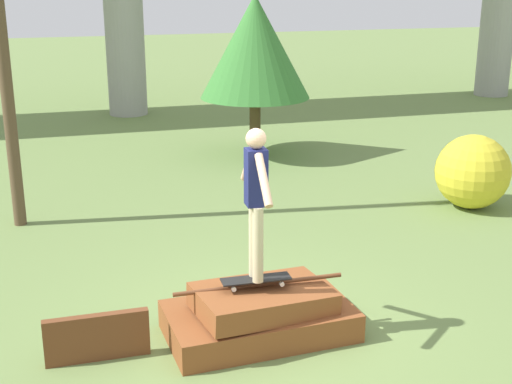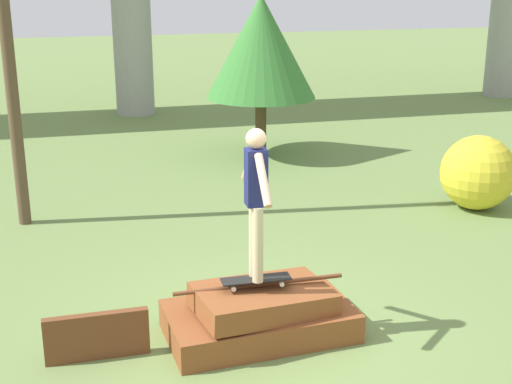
{
  "view_description": "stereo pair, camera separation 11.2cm",
  "coord_description": "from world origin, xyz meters",
  "px_view_note": "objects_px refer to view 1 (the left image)",
  "views": [
    {
      "loc": [
        -2.06,
        -7.09,
        4.03
      ],
      "look_at": [
        -0.06,
        -0.07,
        1.75
      ],
      "focal_mm": 50.0,
      "sensor_mm": 36.0,
      "label": 1
    },
    {
      "loc": [
        -1.95,
        -7.12,
        4.03
      ],
      "look_at": [
        -0.06,
        -0.07,
        1.75
      ],
      "focal_mm": 50.0,
      "sensor_mm": 36.0,
      "label": 2
    }
  ],
  "objects_px": {
    "skater": "(256,193)",
    "bush_yellow_flowering": "(473,172)",
    "skateboard": "(256,279)",
    "tree_behind_left": "(255,47)"
  },
  "relations": [
    {
      "from": "skateboard",
      "to": "skater",
      "type": "xyz_separation_m",
      "value": [
        -0.0,
        0.0,
        1.01
      ]
    },
    {
      "from": "skater",
      "to": "tree_behind_left",
      "type": "relative_size",
      "value": 0.48
    },
    {
      "from": "tree_behind_left",
      "to": "bush_yellow_flowering",
      "type": "height_order",
      "value": "tree_behind_left"
    },
    {
      "from": "tree_behind_left",
      "to": "bush_yellow_flowering",
      "type": "distance_m",
      "value": 5.59
    },
    {
      "from": "tree_behind_left",
      "to": "bush_yellow_flowering",
      "type": "relative_size",
      "value": 2.72
    },
    {
      "from": "bush_yellow_flowering",
      "to": "skateboard",
      "type": "bearing_deg",
      "value": -144.85
    },
    {
      "from": "skateboard",
      "to": "tree_behind_left",
      "type": "relative_size",
      "value": 0.22
    },
    {
      "from": "skateboard",
      "to": "tree_behind_left",
      "type": "distance_m",
      "value": 8.55
    },
    {
      "from": "tree_behind_left",
      "to": "bush_yellow_flowering",
      "type": "bearing_deg",
      "value": -59.85
    },
    {
      "from": "skater",
      "to": "bush_yellow_flowering",
      "type": "height_order",
      "value": "skater"
    }
  ]
}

